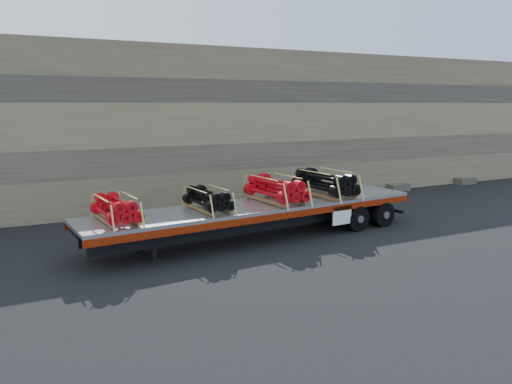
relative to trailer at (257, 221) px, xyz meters
The scene contains 7 objects.
ground 1.28m from the trailer, 149.72° to the left, with size 120.00×120.00×0.00m, color black.
rock_wall 7.70m from the trailer, 97.84° to the left, with size 44.00×3.00×7.00m, color #7A6B54.
trailer is the anchor object (origin of this frame).
bundle_front 4.91m from the trailer, behind, with size 1.00×1.99×0.71m, color red, non-canonical shape.
bundle_midfront 2.08m from the trailer, behind, with size 0.95×1.90×0.67m, color black, non-canonical shape.
bundle_midrear 1.27m from the trailer, ahead, with size 1.19×2.38×0.84m, color red, non-canonical shape.
bundle_rear 3.11m from the trailer, ahead, with size 1.25×2.50×0.89m, color black, non-canonical shape.
Camera 1 is at (-6.46, -15.37, 4.56)m, focal length 35.00 mm.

